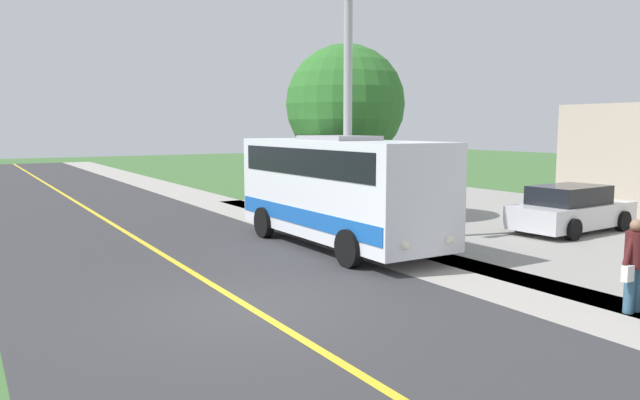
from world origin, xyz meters
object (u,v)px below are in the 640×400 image
at_px(parked_car_near, 571,210).
at_px(tree_curbside, 345,105).
at_px(pedestrian_with_bags, 634,263).
at_px(shuttle_bus_front, 338,186).
at_px(street_light_pole, 344,94).

distance_m(parked_car_near, tree_curbside, 8.17).
distance_m(pedestrian_with_bags, parked_car_near, 8.59).
relative_size(pedestrian_with_bags, parked_car_near, 0.37).
xyz_separation_m(shuttle_bus_front, street_light_pole, (-0.41, -0.37, 2.50)).
xyz_separation_m(pedestrian_with_bags, tree_curbside, (-1.75, -11.77, 3.14)).
bearing_deg(shuttle_bus_front, pedestrian_with_bags, 98.84).
bearing_deg(street_light_pole, pedestrian_with_bags, 95.55).
bearing_deg(shuttle_bus_front, street_light_pole, -137.79).
height_order(pedestrian_with_bags, street_light_pole, street_light_pole).
xyz_separation_m(shuttle_bus_front, tree_curbside, (-2.94, -4.11, 2.37)).
bearing_deg(pedestrian_with_bags, street_light_pole, -84.45).
bearing_deg(street_light_pole, shuttle_bus_front, 42.21).
bearing_deg(parked_car_near, street_light_pole, -17.21).
distance_m(shuttle_bus_front, street_light_pole, 2.56).
bearing_deg(tree_curbside, shuttle_bus_front, 54.39).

